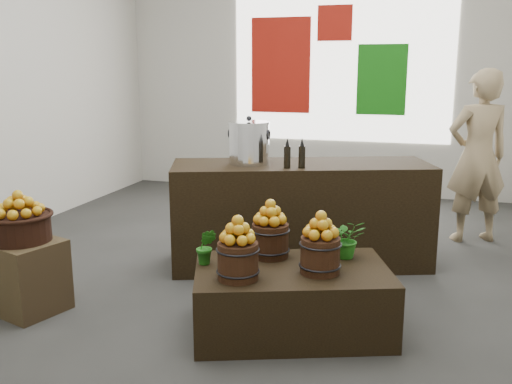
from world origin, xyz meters
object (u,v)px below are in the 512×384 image
(shopper, at_px, (477,157))
(crate, at_px, (25,275))
(counter, at_px, (301,214))
(stock_pot_left, at_px, (249,144))
(display_table, at_px, (292,299))
(wicker_basket, at_px, (21,228))

(shopper, bearing_deg, crate, 16.67)
(counter, relative_size, stock_pot_left, 6.47)
(display_table, height_order, counter, counter)
(stock_pot_left, distance_m, shopper, 2.60)
(wicker_basket, relative_size, counter, 0.19)
(stock_pot_left, relative_size, shopper, 0.20)
(shopper, bearing_deg, wicker_basket, 16.67)
(display_table, xyz_separation_m, shopper, (1.41, 2.73, 0.70))
(crate, distance_m, display_table, 2.11)
(wicker_basket, bearing_deg, stock_pot_left, 47.49)
(counter, bearing_deg, shopper, 17.94)
(stock_pot_left, bearing_deg, shopper, 34.55)
(display_table, distance_m, shopper, 3.15)
(wicker_basket, xyz_separation_m, stock_pot_left, (1.38, 1.51, 0.51))
(wicker_basket, xyz_separation_m, display_table, (2.10, 0.25, -0.43))
(display_table, distance_m, stock_pot_left, 1.73)
(crate, bearing_deg, counter, 42.22)
(crate, distance_m, wicker_basket, 0.39)
(crate, xyz_separation_m, counter, (1.85, 1.68, 0.21))
(display_table, xyz_separation_m, stock_pot_left, (-0.72, 1.26, 0.94))
(crate, distance_m, shopper, 4.65)
(crate, height_order, display_table, crate)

